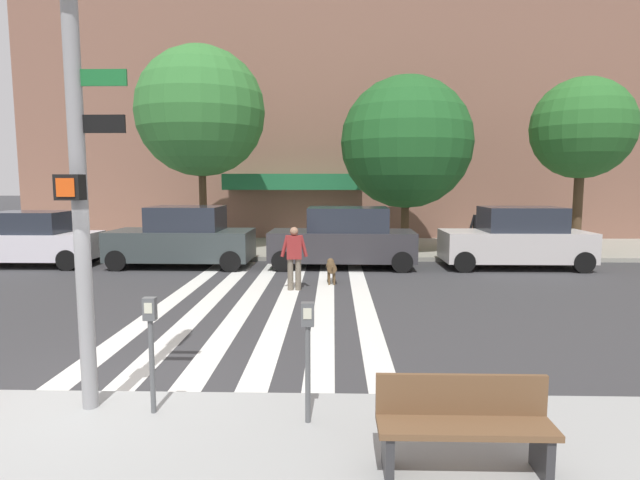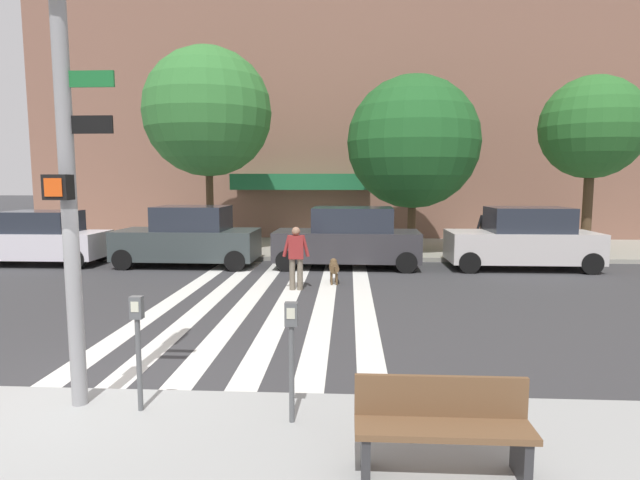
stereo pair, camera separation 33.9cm
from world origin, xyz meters
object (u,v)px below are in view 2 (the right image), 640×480
(parked_car_third_in_line, at_px, (348,239))
(dog_on_leash, at_px, (334,267))
(street_tree_middle, at_px, (413,142))
(parked_car_behind_first, at_px, (189,238))
(traffic_light_pole, at_px, (62,118))
(pedestrian_dog_walker, at_px, (296,255))
(parking_meter_second_along, at_px, (291,345))
(parked_car_fourth_in_line, at_px, (523,240))
(pedestrian_bystander, at_px, (486,229))
(sidewalk_bench, at_px, (442,425))
(street_tree_nearest, at_px, (208,112))
(parked_car_near_curb, at_px, (39,239))
(parking_meter_curbside, at_px, (138,337))
(street_tree_further, at_px, (592,128))

(parked_car_third_in_line, bearing_deg, dog_on_leash, -98.46)
(street_tree_middle, bearing_deg, parked_car_behind_first, -159.57)
(traffic_light_pole, distance_m, pedestrian_dog_walker, 7.95)
(parking_meter_second_along, distance_m, dog_on_leash, 8.49)
(parking_meter_second_along, relative_size, parked_car_fourth_in_line, 0.30)
(dog_on_leash, distance_m, pedestrian_bystander, 7.24)
(pedestrian_dog_walker, bearing_deg, sidewalk_bench, -75.36)
(parked_car_third_in_line, distance_m, pedestrian_dog_walker, 3.78)
(parking_meter_second_along, bearing_deg, street_tree_nearest, 108.66)
(traffic_light_pole, xyz_separation_m, parked_car_fourth_in_line, (8.76, 10.81, -2.58))
(parked_car_fourth_in_line, xyz_separation_m, pedestrian_dog_walker, (-6.89, -3.53, -0.01))
(pedestrian_dog_walker, bearing_deg, parked_car_near_curb, 158.63)
(pedestrian_bystander, bearing_deg, sidewalk_bench, -106.11)
(parked_car_third_in_line, distance_m, parked_car_fourth_in_line, 5.55)
(traffic_light_pole, xyz_separation_m, parked_car_behind_first, (-2.04, 10.81, -2.59))
(street_tree_middle, relative_size, dog_on_leash, 6.75)
(parking_meter_curbside, distance_m, parked_car_fourth_in_line, 13.49)
(sidewalk_bench, height_order, street_tree_further, street_tree_further)
(sidewalk_bench, height_order, dog_on_leash, sidewalk_bench)
(traffic_light_pole, relative_size, pedestrian_bystander, 3.54)
(parked_car_behind_first, height_order, parked_car_third_in_line, parked_car_behind_first)
(traffic_light_pole, xyz_separation_m, parking_meter_second_along, (2.59, -0.27, -2.49))
(street_tree_middle, height_order, street_tree_further, street_tree_middle)
(pedestrian_dog_walker, bearing_deg, pedestrian_bystander, 42.33)
(traffic_light_pole, height_order, parked_car_fourth_in_line, traffic_light_pole)
(parking_meter_curbside, xyz_separation_m, pedestrian_bystander, (7.38, 13.10, 0.05))
(street_tree_middle, distance_m, dog_on_leash, 7.17)
(dog_on_leash, bearing_deg, parked_car_near_curb, 165.34)
(parked_car_near_curb, xyz_separation_m, parked_car_behind_first, (5.12, -0.00, 0.07))
(parking_meter_curbside, relative_size, street_tree_further, 0.22)
(pedestrian_dog_walker, distance_m, dog_on_leash, 1.41)
(parked_car_third_in_line, relative_size, parked_car_fourth_in_line, 1.02)
(parked_car_fourth_in_line, height_order, street_tree_nearest, street_tree_nearest)
(street_tree_middle, bearing_deg, traffic_light_pole, -112.20)
(traffic_light_pole, bearing_deg, parking_meter_second_along, -5.86)
(parked_car_fourth_in_line, xyz_separation_m, dog_on_leash, (-5.94, -2.61, -0.50))
(traffic_light_pole, relative_size, street_tree_further, 0.92)
(street_tree_nearest, bearing_deg, pedestrian_dog_walker, -57.38)
(parked_car_behind_first, bearing_deg, parking_meter_curbside, -75.40)
(dog_on_leash, height_order, pedestrian_bystander, pedestrian_bystander)
(parking_meter_second_along, xyz_separation_m, pedestrian_dog_walker, (-0.73, 7.55, -0.10))
(parked_car_behind_first, distance_m, pedestrian_dog_walker, 5.27)
(street_tree_nearest, distance_m, street_tree_further, 13.78)
(traffic_light_pole, distance_m, street_tree_nearest, 13.58)
(traffic_light_pole, relative_size, street_tree_nearest, 0.77)
(pedestrian_dog_walker, bearing_deg, street_tree_nearest, 122.62)
(parking_meter_curbside, bearing_deg, parked_car_near_curb, 126.16)
(sidewalk_bench, distance_m, dog_on_leash, 9.46)
(parked_car_near_curb, bearing_deg, parked_car_fourth_in_line, 0.00)
(parked_car_fourth_in_line, height_order, street_tree_further, street_tree_further)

